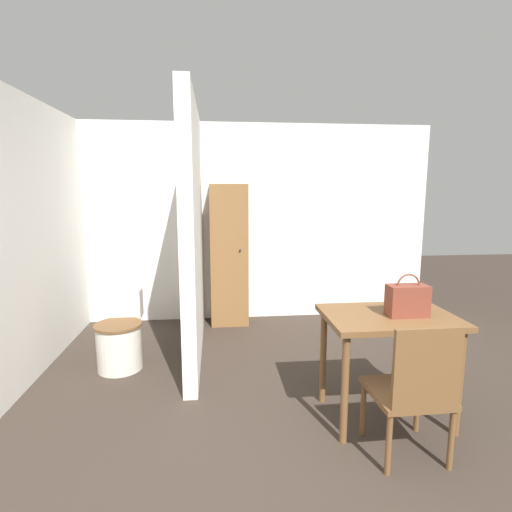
# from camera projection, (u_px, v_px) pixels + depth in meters

# --- Properties ---
(wall_back) EXTENTS (4.91, 0.12, 2.50)m
(wall_back) POSITION_uv_depth(u_px,v_px,m) (241.00, 223.00, 5.17)
(wall_back) COLOR white
(wall_back) RESTS_ON ground_plane
(wall_left) EXTENTS (0.12, 4.46, 2.50)m
(wall_left) POSITION_uv_depth(u_px,v_px,m) (7.00, 243.00, 3.21)
(wall_left) COLOR white
(wall_left) RESTS_ON ground_plane
(partition_wall) EXTENTS (0.12, 2.08, 2.50)m
(partition_wall) POSITION_uv_depth(u_px,v_px,m) (193.00, 232.00, 4.03)
(partition_wall) COLOR white
(partition_wall) RESTS_ON ground_plane
(dining_table) EXTENTS (0.92, 0.65, 0.79)m
(dining_table) POSITION_uv_depth(u_px,v_px,m) (388.00, 330.00, 2.87)
(dining_table) COLOR brown
(dining_table) RESTS_ON ground_plane
(wooden_chair) EXTENTS (0.46, 0.46, 0.91)m
(wooden_chair) POSITION_uv_depth(u_px,v_px,m) (413.00, 388.00, 2.44)
(wooden_chair) COLOR brown
(wooden_chair) RESTS_ON ground_plane
(toilet) EXTENTS (0.43, 0.58, 0.70)m
(toilet) POSITION_uv_depth(u_px,v_px,m) (120.00, 338.00, 3.79)
(toilet) COLOR silver
(toilet) RESTS_ON ground_plane
(handbag) EXTENTS (0.28, 0.14, 0.30)m
(handbag) POSITION_uv_depth(u_px,v_px,m) (407.00, 300.00, 2.80)
(handbag) COLOR brown
(handbag) RESTS_ON dining_table
(wooden_cabinet) EXTENTS (0.46, 0.38, 1.74)m
(wooden_cabinet) POSITION_uv_depth(u_px,v_px,m) (229.00, 255.00, 4.96)
(wooden_cabinet) COLOR brown
(wooden_cabinet) RESTS_ON ground_plane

